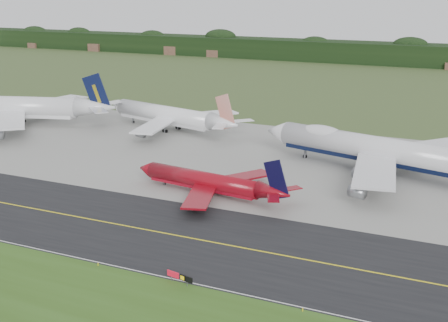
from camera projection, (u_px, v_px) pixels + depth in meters
ground at (164, 224)px, 118.85m from camera, size 600.00×600.00×0.00m
grass_verge at (38, 306)px, 88.35m from camera, size 400.00×30.00×0.01m
taxiway at (153, 231)px, 115.36m from camera, size 400.00×32.00×0.02m
apron at (263, 159)px, 163.28m from camera, size 400.00×78.00×0.01m
taxiway_centreline at (153, 231)px, 115.35m from camera, size 400.00×0.40×0.00m
taxiway_edge_line at (103, 263)px, 101.85m from camera, size 400.00×0.25×0.00m
horizon_treeline at (407, 56)px, 355.90m from camera, size 700.00×25.00×12.00m
jet_ba_747 at (379, 150)px, 149.64m from camera, size 66.38×53.90×16.91m
jet_red_737 at (211, 182)px, 134.47m from camera, size 38.85×31.42×10.49m
jet_navy_gold at (15, 107)px, 202.09m from camera, size 66.61×56.60×17.54m
jet_star_tail at (171, 116)px, 194.11m from camera, size 52.93×43.42×14.11m
taxiway_sign at (180, 277)px, 94.66m from camera, size 4.86×1.15×1.64m
edge_marker_center at (98, 264)px, 101.01m from camera, size 0.16×0.16×0.50m
edge_marker_right at (303, 310)px, 86.80m from camera, size 0.16×0.16×0.50m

